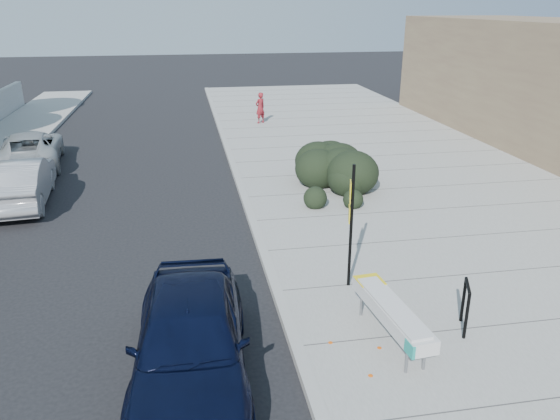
{
  "coord_description": "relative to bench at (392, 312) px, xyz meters",
  "views": [
    {
      "loc": [
        -1.71,
        -9.91,
        5.76
      ],
      "look_at": [
        0.49,
        2.49,
        1.0
      ],
      "focal_mm": 35.0,
      "sensor_mm": 36.0,
      "label": 1
    }
  ],
  "objects": [
    {
      "name": "sidewalk_near",
      "position": [
        3.94,
        7.09,
        -0.65
      ],
      "size": [
        11.2,
        50.0,
        0.15
      ],
      "primitive_type": "cube",
      "color": "gray",
      "rests_on": "ground"
    },
    {
      "name": "wagon_silver",
      "position": [
        -8.39,
        9.11,
        -0.01
      ],
      "size": [
        1.91,
        4.47,
        1.43
      ],
      "primitive_type": "imported",
      "rotation": [
        0.0,
        0.0,
        3.23
      ],
      "color": "#AEAEB3",
      "rests_on": "ground"
    },
    {
      "name": "sign_post",
      "position": [
        -0.15,
        2.1,
        0.94
      ],
      "size": [
        0.14,
        0.3,
        2.66
      ],
      "rotation": [
        0.0,
        0.0,
        -0.26
      ],
      "color": "black",
      "rests_on": "sidewalk_near"
    },
    {
      "name": "bike_rack",
      "position": [
        1.45,
        0.09,
        -0.01
      ],
      "size": [
        0.28,
        0.6,
        0.93
      ],
      "rotation": [
        0.0,
        0.0,
        -0.39
      ],
      "color": "black",
      "rests_on": "sidewalk_near"
    },
    {
      "name": "curb_near",
      "position": [
        -1.66,
        7.09,
        -0.64
      ],
      "size": [
        0.22,
        50.0,
        0.17
      ],
      "primitive_type": "cube",
      "color": "#9E9E99",
      "rests_on": "ground"
    },
    {
      "name": "bench",
      "position": [
        0.0,
        0.0,
        0.0
      ],
      "size": [
        0.71,
        2.45,
        0.72
      ],
      "rotation": [
        0.0,
        0.0,
        0.1
      ],
      "color": "gray",
      "rests_on": "sidewalk_near"
    },
    {
      "name": "pedestrian",
      "position": [
        0.42,
        19.19,
        0.19
      ],
      "size": [
        0.66,
        0.61,
        1.52
      ],
      "primitive_type": "imported",
      "rotation": [
        0.0,
        0.0,
        3.72
      ],
      "color": "maroon",
      "rests_on": "sidewalk_near"
    },
    {
      "name": "suv_silver",
      "position": [
        -9.16,
        13.6,
        -0.07
      ],
      "size": [
        2.76,
        4.91,
        1.3
      ],
      "primitive_type": "imported",
      "rotation": [
        0.0,
        0.0,
        3.28
      ],
      "color": "#ACB0B2",
      "rests_on": "ground"
    },
    {
      "name": "ground",
      "position": [
        -1.66,
        2.09,
        -0.72
      ],
      "size": [
        120.0,
        120.0,
        0.0
      ],
      "primitive_type": "plane",
      "color": "black",
      "rests_on": "ground"
    },
    {
      "name": "sedan_navy",
      "position": [
        -3.48,
        -0.28,
        0.05
      ],
      "size": [
        2.05,
        4.63,
        1.55
      ],
      "primitive_type": "imported",
      "rotation": [
        0.0,
        0.0,
        -0.05
      ],
      "color": "black",
      "rests_on": "ground"
    },
    {
      "name": "hedge",
      "position": [
        1.18,
        8.55,
        0.18
      ],
      "size": [
        2.83,
        4.33,
        1.5
      ],
      "primitive_type": "ellipsoid",
      "rotation": [
        0.0,
        0.0,
        0.22
      ],
      "color": "black",
      "rests_on": "sidewalk_near"
    }
  ]
}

